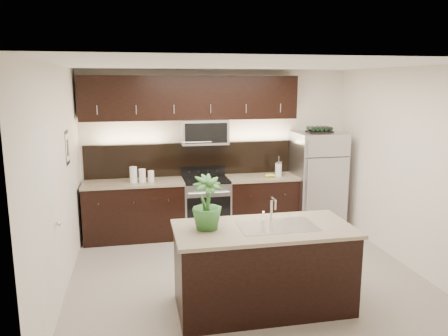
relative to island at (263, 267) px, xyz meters
The scene contains 12 objects.
ground 0.98m from the island, 89.28° to the left, with size 4.50×4.50×0.00m, color gray.
room_walls 1.48m from the island, 96.99° to the left, with size 4.52×4.02×2.71m.
counter_run 2.58m from the island, 99.91° to the left, with size 3.51×0.65×0.94m.
upper_fixtures 3.19m from the island, 98.84° to the left, with size 3.49×0.40×1.66m.
island is the anchor object (origin of this frame).
sink_faucet 0.51m from the island, ahead, with size 0.84×0.50×0.28m.
refrigerator 3.03m from the island, 55.69° to the left, with size 0.80×0.72×1.66m, color #B2B2B7.
wine_rack 3.25m from the island, 55.69° to the left, with size 0.41×0.25×0.10m.
plant 0.98m from the island, behind, with size 0.33×0.33×0.59m, color #2C6227.
canisters 2.87m from the island, 117.47° to the left, with size 0.38×0.12×0.25m.
french_press 2.75m from the island, 68.27° to the left, with size 0.12×0.12×0.33m.
bananas 2.63m from the island, 72.33° to the left, with size 0.18×0.14×0.05m, color yellow.
Camera 1 is at (-1.34, -5.23, 2.49)m, focal length 35.00 mm.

